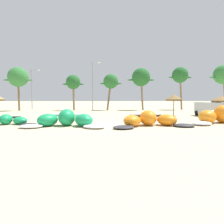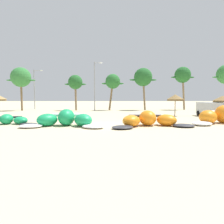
# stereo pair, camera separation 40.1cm
# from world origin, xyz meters

# --- Properties ---
(ground_plane) EXTENTS (260.00, 260.00, 0.00)m
(ground_plane) POSITION_xyz_m (0.00, 0.00, 0.00)
(ground_plane) COLOR beige
(kite_far_left) EXTENTS (5.76, 3.37, 0.94)m
(kite_far_left) POSITION_xyz_m (-8.86, 0.26, 0.36)
(kite_far_left) COLOR #333338
(kite_far_left) RESTS_ON ground
(kite_left) EXTENTS (7.29, 3.60, 1.44)m
(kite_left) POSITION_xyz_m (-3.25, -0.89, 0.55)
(kite_left) COLOR white
(kite_left) RESTS_ON ground
(kite_left_of_center) EXTENTS (7.26, 3.93, 1.31)m
(kite_left_of_center) POSITION_xyz_m (3.92, -0.98, 0.50)
(kite_left_of_center) COLOR #333338
(kite_left_of_center) RESTS_ON ground
(beach_umbrella_middle) EXTENTS (2.22, 2.22, 2.87)m
(beach_umbrella_middle) POSITION_xyz_m (9.36, 8.69, 2.44)
(beach_umbrella_middle) COLOR brown
(beach_umbrella_middle) RESTS_ON ground
(beach_umbrella_near_palms) EXTENTS (2.24, 2.24, 2.67)m
(beach_umbrella_near_palms) POSITION_xyz_m (14.25, 6.07, 2.28)
(beach_umbrella_near_palms) COLOR brown
(beach_umbrella_near_palms) RESTS_ON ground
(parked_van) EXTENTS (2.42, 4.95, 1.84)m
(parked_van) POSITION_xyz_m (13.48, 7.29, 1.09)
(parked_van) COLOR #B2B7BC
(parked_van) RESTS_ON ground
(palm_leftmost) EXTENTS (5.50, 3.67, 8.10)m
(palm_leftmost) POSITION_xyz_m (-15.99, 20.31, 6.21)
(palm_leftmost) COLOR brown
(palm_leftmost) RESTS_ON ground
(palm_left) EXTENTS (4.13, 2.75, 6.81)m
(palm_left) POSITION_xyz_m (-5.91, 20.96, 5.33)
(palm_left) COLOR #7F6647
(palm_left) RESTS_ON ground
(palm_left_of_gap) EXTENTS (4.30, 2.87, 7.05)m
(palm_left_of_gap) POSITION_xyz_m (1.29, 21.40, 5.52)
(palm_left_of_gap) COLOR brown
(palm_left_of_gap) RESTS_ON ground
(palm_center_left) EXTENTS (5.34, 3.56, 8.23)m
(palm_center_left) POSITION_xyz_m (7.24, 21.48, 6.38)
(palm_center_left) COLOR #7F6647
(palm_center_left) RESTS_ON ground
(palm_center_right) EXTENTS (4.82, 3.21, 8.66)m
(palm_center_right) POSITION_xyz_m (15.47, 22.69, 6.95)
(palm_center_right) COLOR #7F6647
(palm_center_right) RESTS_ON ground
(lamppost_west) EXTENTS (1.94, 0.24, 8.27)m
(lamppost_west) POSITION_xyz_m (-14.92, 24.59, 4.68)
(lamppost_west) COLOR gray
(lamppost_west) RESTS_ON ground
(lamppost_west_center) EXTENTS (1.54, 0.24, 9.03)m
(lamppost_west_center) POSITION_xyz_m (-2.01, 19.63, 5.02)
(lamppost_west_center) COLOR gray
(lamppost_west_center) RESTS_ON ground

